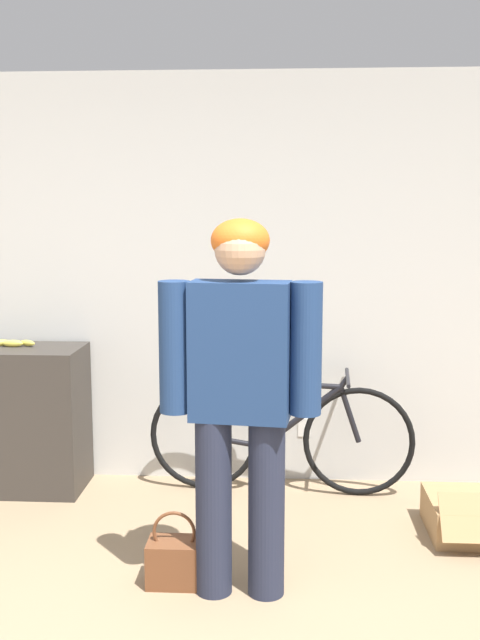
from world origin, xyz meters
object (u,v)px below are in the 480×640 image
banana (13,343)px  handbag (175,560)px  cardboard_box (475,516)px  bicycle (280,435)px  person (240,385)px

banana → handbag: 1.87m
handbag → cardboard_box: bearing=22.4°
bicycle → handbag: bearing=-108.9°
banana → handbag: size_ratio=0.82×
person → cardboard_box: bearing=35.8°
person → banana: 1.96m
bicycle → handbag: (-0.49, -1.19, -0.25)m
cardboard_box → banana: bearing=168.5°
person → handbag: bearing=175.2°
banana → cardboard_box: size_ratio=0.52×
handbag → cardboard_box: size_ratio=0.64×
cardboard_box → bicycle: bearing=152.8°
person → bicycle: bearing=88.4°
banana → cardboard_box: banana is taller
bicycle → handbag: size_ratio=4.58×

